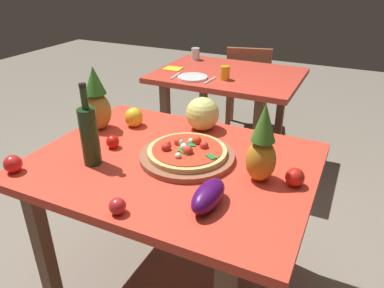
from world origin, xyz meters
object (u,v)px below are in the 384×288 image
Objects in this scene: dining_chair at (248,85)px; fork_utensil at (176,76)px; knife_utensil at (210,80)px; pizza_board at (187,156)px; display_table at (173,178)px; pizza at (187,150)px; wine_bottle at (89,135)px; dinner_plate at (193,77)px; pineapple_right at (97,102)px; drinking_glass_juice at (225,73)px; napkin_folded at (173,69)px; tomato_by_bottle at (113,142)px; tomato_near_board at (117,206)px; bell_pepper at (134,117)px; eggplant at (208,196)px; background_table at (228,86)px; melon at (202,114)px; pineapple_left at (262,147)px; tomato_at_corner at (295,177)px; drinking_glass_water at (196,54)px; tomato_beside_pepper at (13,164)px.

fork_utensil is at bearing 57.33° from dining_chair.
dining_chair reaches higher than knife_utensil.
knife_utensil is (-0.36, 1.10, -0.01)m from pizza_board.
display_table is 1.19m from knife_utensil.
pizza is at bearing 161.31° from pizza_board.
wine_bottle is (-0.35, -0.21, 0.12)m from pizza_board.
dinner_plate reaches higher than display_table.
drinking_glass_juice is (0.28, 1.09, -0.10)m from pineapple_right.
pizza_board is at bearing 85.50° from dining_chair.
napkin_folded is at bearing 118.52° from fork_utensil.
fork_utensil is at bearing 103.52° from tomato_by_bottle.
tomato_near_board is 1.62m from dinner_plate.
bell_pepper reaches higher than eggplant.
tomato_by_bottle is (-0.31, 0.40, 0.00)m from tomato_near_board.
eggplant is at bearing -71.32° from drinking_glass_juice.
background_table is 1.09m from melon.
melon is at bearing 101.89° from pizza.
pizza_board is 4.00× the size of bell_pepper.
drinking_glass_juice reaches higher than background_table.
drinking_glass_juice reaches higher than dinner_plate.
pineapple_left is (0.67, -2.03, 0.43)m from dining_chair.
tomato_at_corner is at bearing 13.48° from wine_bottle.
napkin_folded is (-0.44, -0.09, 0.11)m from background_table.
drinking_glass_water is 0.57× the size of knife_utensil.
tomato_by_bottle is 0.43m from tomato_beside_pepper.
display_table is at bearing -34.19° from bell_pepper.
pizza is (0.05, 0.04, 0.13)m from display_table.
pineapple_left is 0.53m from melon.
eggplant is at bearing -51.74° from pizza_board.
wine_bottle reaches higher than display_table.
pineapple_left is 3.18× the size of drinking_glass_water.
melon is 1.22× the size of napkin_folded.
background_table is 1.83m from tomato_near_board.
dining_chair reaches higher than tomato_near_board.
bell_pepper is 0.91m from knife_utensil.
tomato_near_board is at bearing -4.53° from tomato_beside_pepper.
knife_utensil reaches higher than display_table.
pineapple_left reaches higher than tomato_by_bottle.
drinking_glass_water is 0.57× the size of fork_utensil.
bell_pepper is at bearing -84.41° from dinner_plate.
drinking_glass_juice is at bearing 116.69° from pineapple_left.
wine_bottle is at bearing -166.52° from tomato_at_corner.
pizza reaches higher than tomato_near_board.
pineapple_left is at bearing 22.09° from tomato_beside_pepper.
dining_chair is 0.94m from knife_utensil.
background_table is 10.78× the size of drinking_glass_water.
drinking_glass_water is (-1.05, 1.65, -0.09)m from pineapple_left.
drinking_glass_juice reaches higher than knife_utensil.
dinner_plate is (-0.15, 1.31, -0.13)m from wine_bottle.
pizza is at bearing -65.63° from fork_utensil.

